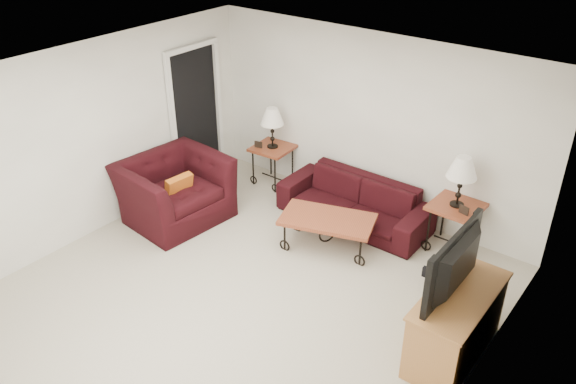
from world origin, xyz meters
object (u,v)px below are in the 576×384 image
Objects in this scene: side_table_right at (453,227)px; lamp_right at (460,182)px; backpack at (435,267)px; television at (464,266)px; tv_stand at (456,324)px; side_table_left at (273,165)px; lamp_left at (272,128)px; armchair at (175,190)px; sofa at (354,202)px; coffee_table at (327,232)px.

lamp_right is at bearing 0.00° from side_table_right.
backpack is at bearing -80.60° from side_table_right.
side_table_right is at bearing -156.20° from television.
television is 2.81× the size of backpack.
tv_stand is 3.14× the size of backpack.
side_table_left reaches higher than backpack.
lamp_left is 4.04m from television.
armchair is 1.07× the size of tv_stand.
lamp_left reaches higher than side_table_left.
side_table_left is 4.05m from tv_stand.
coffee_table is (0.06, -0.74, -0.09)m from sofa.
backpack is at bearing 123.88° from tv_stand.
side_table_right is at bearing 7.67° from sofa.
lamp_left is (-2.91, 0.00, 0.59)m from side_table_right.
side_table_left is (-1.57, 0.18, 0.00)m from sofa.
lamp_left is (-1.57, 0.18, 0.61)m from sofa.
tv_stand is at bearing -35.83° from sofa.
lamp_right reaches higher than coffee_table.
side_table_right is at bearing -58.69° from armchair.
side_table_right is at bearing 114.36° from tv_stand.
tv_stand reaches higher than side_table_right.
side_table_left is at bearing 0.00° from lamp_left.
tv_stand is (3.68, -1.70, 0.07)m from side_table_left.
television is at bearing -24.94° from lamp_left.
tv_stand is (4.11, -0.10, -0.06)m from armchair.
tv_stand is at bearing -65.64° from side_table_right.
sofa is 2.46m from armchair.
sofa is 1.56m from backpack.
side_table_right is 0.52× the size of tv_stand.
coffee_table is at bearing 175.82° from backpack.
sofa is 0.75m from coffee_table.
lamp_right is at bearing -58.69° from armchair.
side_table_right is 0.49× the size of armchair.
television reaches higher than side_table_right.
television is at bearing -68.82° from backpack.
coffee_table is 1.41m from backpack.
lamp_right is 1.86m from television.
tv_stand is at bearing -24.83° from lamp_left.
side_table_left is at bearing 154.48° from backpack.
coffee_table is 0.87× the size of armchair.
armchair is (-2.00, -1.42, 0.13)m from sofa.
armchair is 4.11m from tv_stand.
lamp_left reaches higher than armchair.
side_table_left is at bearing 155.17° from tv_stand.
television is (3.66, -1.70, 0.15)m from lamp_left.
sofa is at bearing 144.17° from tv_stand.
lamp_left is at bearing 0.00° from side_table_left.
lamp_left is 2.00m from coffee_table.
sofa is 1.79× the size of coffee_table.
armchair reaches higher than side_table_right.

